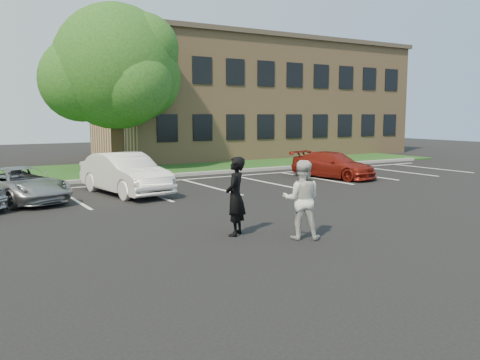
% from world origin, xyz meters
% --- Properties ---
extents(ground_plane, '(90.00, 90.00, 0.00)m').
position_xyz_m(ground_plane, '(0.00, 0.00, 0.00)').
color(ground_plane, black).
rests_on(ground_plane, ground).
extents(curb, '(40.00, 0.30, 0.15)m').
position_xyz_m(curb, '(0.00, 12.00, 0.07)').
color(curb, gray).
rests_on(curb, ground).
extents(grass_strip, '(44.00, 8.00, 0.08)m').
position_xyz_m(grass_strip, '(0.00, 16.00, 0.04)').
color(grass_strip, '#194F15').
rests_on(grass_strip, ground).
extents(stall_lines, '(34.00, 5.36, 0.01)m').
position_xyz_m(stall_lines, '(1.40, 8.95, 0.01)').
color(stall_lines, silver).
rests_on(stall_lines, ground).
extents(office_building, '(22.40, 10.40, 8.30)m').
position_xyz_m(office_building, '(14.00, 21.99, 4.16)').
color(office_building, tan).
rests_on(office_building, ground).
extents(tree, '(7.80, 7.20, 8.80)m').
position_xyz_m(tree, '(1.74, 16.53, 5.35)').
color(tree, black).
rests_on(tree, ground).
extents(man_black_suit, '(0.84, 0.84, 1.96)m').
position_xyz_m(man_black_suit, '(-0.65, 0.15, 0.98)').
color(man_black_suit, black).
rests_on(man_black_suit, ground).
extents(man_white_shirt, '(1.18, 1.13, 1.91)m').
position_xyz_m(man_white_shirt, '(0.53, -0.97, 0.96)').
color(man_white_shirt, silver).
rests_on(man_white_shirt, ground).
extents(car_silver_minivan, '(3.18, 4.69, 1.19)m').
position_xyz_m(car_silver_minivan, '(-4.45, 8.14, 0.60)').
color(car_silver_minivan, '#96989D').
rests_on(car_silver_minivan, ground).
extents(car_white_sedan, '(2.33, 4.89, 1.55)m').
position_xyz_m(car_white_sedan, '(-0.81, 7.98, 0.77)').
color(car_white_sedan, white).
rests_on(car_white_sedan, ground).
extents(car_red_compact, '(2.67, 4.51, 1.23)m').
position_xyz_m(car_red_compact, '(9.20, 7.62, 0.61)').
color(car_red_compact, maroon).
rests_on(car_red_compact, ground).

